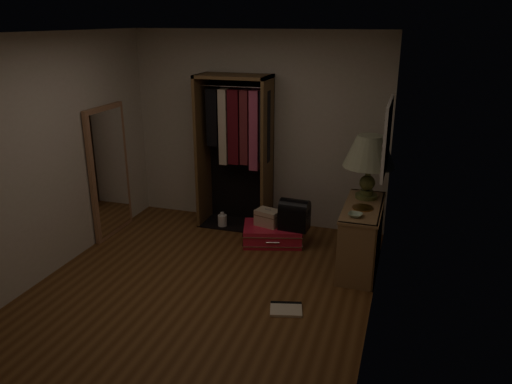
% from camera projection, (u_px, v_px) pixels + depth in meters
% --- Properties ---
extents(ground, '(4.00, 4.00, 0.00)m').
position_uv_depth(ground, '(203.00, 288.00, 5.33)').
color(ground, brown).
rests_on(ground, ground).
extents(room_walls, '(3.52, 4.02, 2.60)m').
position_uv_depth(room_walls, '(206.00, 151.00, 4.85)').
color(room_walls, beige).
rests_on(room_walls, ground).
extents(console_bookshelf, '(0.42, 1.12, 0.75)m').
position_uv_depth(console_bookshelf, '(361.00, 234.00, 5.69)').
color(console_bookshelf, '#926C46').
rests_on(console_bookshelf, ground).
extents(open_wardrobe, '(0.96, 0.50, 2.05)m').
position_uv_depth(open_wardrobe, '(237.00, 139.00, 6.59)').
color(open_wardrobe, brown).
rests_on(open_wardrobe, ground).
extents(floor_mirror, '(0.06, 0.80, 1.70)m').
position_uv_depth(floor_mirror, '(109.00, 172.00, 6.43)').
color(floor_mirror, '#9F6D4D').
rests_on(floor_mirror, ground).
extents(pink_suitcase, '(0.87, 0.72, 0.23)m').
position_uv_depth(pink_suitcase, '(272.00, 234.00, 6.38)').
color(pink_suitcase, red).
rests_on(pink_suitcase, ground).
extents(train_case, '(0.35, 0.28, 0.22)m').
position_uv_depth(train_case, '(268.00, 218.00, 6.33)').
color(train_case, '#BFAD92').
rests_on(train_case, pink_suitcase).
extents(black_bag, '(0.38, 0.26, 0.39)m').
position_uv_depth(black_bag, '(294.00, 214.00, 6.18)').
color(black_bag, black).
rests_on(black_bag, pink_suitcase).
extents(table_lamp, '(0.59, 0.59, 0.74)m').
position_uv_depth(table_lamp, '(370.00, 153.00, 5.62)').
color(table_lamp, '#4E592B').
rests_on(table_lamp, console_bookshelf).
extents(brass_tray, '(0.24, 0.24, 0.01)m').
position_uv_depth(brass_tray, '(363.00, 208.00, 5.47)').
color(brass_tray, '#A3773E').
rests_on(brass_tray, console_bookshelf).
extents(ceramic_bowl, '(0.17, 0.17, 0.04)m').
position_uv_depth(ceramic_bowl, '(355.00, 215.00, 5.24)').
color(ceramic_bowl, '#A3C1A1').
rests_on(ceramic_bowl, console_bookshelf).
extents(white_jug, '(0.13, 0.13, 0.22)m').
position_uv_depth(white_jug, '(222.00, 221.00, 6.85)').
color(white_jug, white).
rests_on(white_jug, ground).
extents(floor_book, '(0.36, 0.32, 0.03)m').
position_uv_depth(floor_book, '(286.00, 308.00, 4.93)').
color(floor_book, beige).
rests_on(floor_book, ground).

